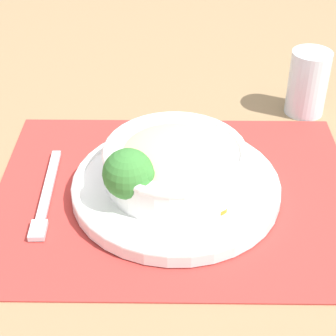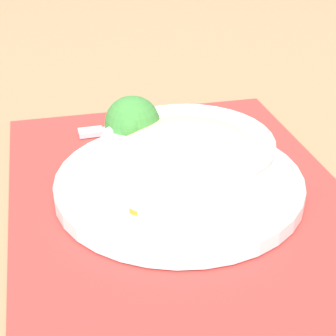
{
  "view_description": "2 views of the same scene",
  "coord_description": "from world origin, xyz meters",
  "views": [
    {
      "loc": [
        0.08,
        0.58,
        0.48
      ],
      "look_at": [
        0.01,
        -0.01,
        0.04
      ],
      "focal_mm": 60.0,
      "sensor_mm": 36.0,
      "label": 1
    },
    {
      "loc": [
        -0.5,
        0.2,
        0.33
      ],
      "look_at": [
        -0.01,
        0.02,
        0.04
      ],
      "focal_mm": 60.0,
      "sensor_mm": 36.0,
      "label": 2
    }
  ],
  "objects": [
    {
      "name": "broccoli_floret",
      "position": [
        0.06,
        0.03,
        0.06
      ],
      "size": [
        0.06,
        0.06,
        0.08
      ],
      "color": "#84AD5B",
      "rests_on": "plate"
    },
    {
      "name": "placemat",
      "position": [
        0.0,
        0.0,
        0.0
      ],
      "size": [
        0.53,
        0.43,
        0.0
      ],
      "color": "#B2332D",
      "rests_on": "ground_plane"
    },
    {
      "name": "carrot_slice_near",
      "position": [
        -0.04,
        0.05,
        0.02
      ],
      "size": [
        0.04,
        0.04,
        0.01
      ],
      "color": "orange",
      "rests_on": "plate"
    },
    {
      "name": "ground_plane",
      "position": [
        0.0,
        0.0,
        0.0
      ],
      "size": [
        4.0,
        4.0,
        0.0
      ],
      "primitive_type": "plane",
      "color": "#8C704C"
    },
    {
      "name": "plate",
      "position": [
        0.0,
        0.0,
        0.02
      ],
      "size": [
        0.28,
        0.28,
        0.02
      ],
      "color": "white",
      "rests_on": "placemat"
    },
    {
      "name": "carrot_slice_far",
      "position": [
        -0.06,
        0.03,
        0.02
      ],
      "size": [
        0.04,
        0.04,
        0.01
      ],
      "color": "orange",
      "rests_on": "plate"
    },
    {
      "name": "bowl",
      "position": [
        0.0,
        -0.01,
        0.05
      ],
      "size": [
        0.19,
        0.19,
        0.06
      ],
      "color": "white",
      "rests_on": "plate"
    },
    {
      "name": "fork",
      "position": [
        0.17,
        0.0,
        0.01
      ],
      "size": [
        0.03,
        0.18,
        0.01
      ],
      "rotation": [
        0.0,
        0.0,
        -0.09
      ],
      "color": "silver",
      "rests_on": "placemat"
    },
    {
      "name": "carrot_slice_middle",
      "position": [
        -0.05,
        0.04,
        0.02
      ],
      "size": [
        0.04,
        0.04,
        0.01
      ],
      "color": "orange",
      "rests_on": "plate"
    }
  ]
}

